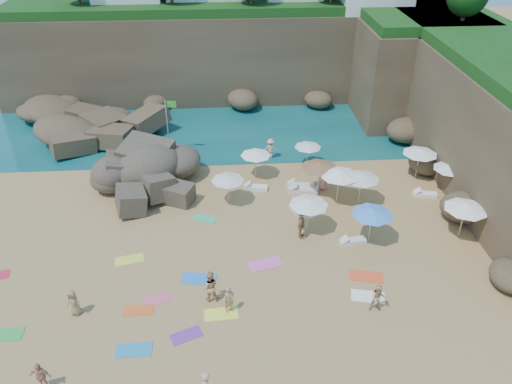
{
  "coord_description": "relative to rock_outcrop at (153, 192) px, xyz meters",
  "views": [
    {
      "loc": [
        0.21,
        -22.62,
        18.38
      ],
      "look_at": [
        2.0,
        3.0,
        2.0
      ],
      "focal_mm": 35.0,
      "sensor_mm": 36.0,
      "label": 1
    }
  ],
  "objects": [
    {
      "name": "towel_1",
      "position": [
        1.21,
        -10.46,
        0.01
      ],
      "size": [
        1.62,
        1.21,
        0.03
      ],
      "primitive_type": "cube",
      "rotation": [
        0.0,
        0.0,
        0.38
      ],
      "color": "#E65978",
      "rests_on": "ground"
    },
    {
      "name": "towel_9",
      "position": [
        7.06,
        -8.08,
        0.02
      ],
      "size": [
        2.04,
        1.42,
        0.03
      ],
      "primitive_type": "cube",
      "rotation": [
        0.0,
        0.0,
        0.29
      ],
      "color": "pink",
      "rests_on": "ground"
    },
    {
      "name": "lounger_4",
      "position": [
        18.48,
        -1.81,
        0.12
      ],
      "size": [
        1.62,
        0.83,
        0.24
      ],
      "primitive_type": "cube",
      "rotation": [
        0.0,
        0.0,
        -0.21
      ],
      "color": "white",
      "rests_on": "ground"
    },
    {
      "name": "towel_11",
      "position": [
        3.64,
        -3.46,
        0.01
      ],
      "size": [
        1.65,
        1.26,
        0.03
      ],
      "primitive_type": "cube",
      "rotation": [
        0.0,
        0.0,
        -0.41
      ],
      "color": "#35BB79",
      "rests_on": "ground"
    },
    {
      "name": "cliff_corner",
      "position": [
        21.86,
        13.31,
        4.0
      ],
      "size": [
        10.0,
        12.0,
        8.0
      ],
      "primitive_type": "cube",
      "color": "brown",
      "rests_on": "ground"
    },
    {
      "name": "parasol_10",
      "position": [
        13.37,
        -6.4,
        2.1
      ],
      "size": [
        2.42,
        2.42,
        2.29
      ],
      "color": "silver",
      "rests_on": "ground"
    },
    {
      "name": "cliff_right",
      "position": [
        23.86,
        1.31,
        4.0
      ],
      "size": [
        8.0,
        30.0,
        8.0
      ],
      "primitive_type": "cube",
      "color": "brown",
      "rests_on": "ground"
    },
    {
      "name": "towel_6",
      "position": [
        2.92,
        -12.92,
        0.01
      ],
      "size": [
        1.62,
        1.22,
        0.03
      ],
      "primitive_type": "cube",
      "rotation": [
        0.0,
        0.0,
        0.39
      ],
      "color": "#782E98",
      "rests_on": "ground"
    },
    {
      "name": "parasol_5",
      "position": [
        5.18,
        -1.71,
        1.89
      ],
      "size": [
        2.17,
        2.17,
        2.05
      ],
      "color": "silver",
      "rests_on": "ground"
    },
    {
      "name": "towel_3",
      "position": [
        -5.65,
        -12.29,
        0.01
      ],
      "size": [
        1.66,
        0.85,
        0.03
      ],
      "primitive_type": "cube",
      "rotation": [
        0.0,
        0.0,
        0.02
      ],
      "color": "green",
      "rests_on": "ground"
    },
    {
      "name": "rock_outcrop",
      "position": [
        0.0,
        0.0,
        0.0
      ],
      "size": [
        8.45,
        7.3,
        2.86
      ],
      "primitive_type": null,
      "rotation": [
        0.0,
        0.0,
        -0.31
      ],
      "color": "brown",
      "rests_on": "ground"
    },
    {
      "name": "person_lie_5",
      "position": [
        12.31,
        -11.95,
        0.3
      ],
      "size": [
        0.9,
        1.64,
        0.6
      ],
      "primitive_type": "imported",
      "rotation": [
        0.0,
        0.0,
        -0.09
      ],
      "color": "tan",
      "rests_on": "ground"
    },
    {
      "name": "parasol_9",
      "position": [
        9.88,
        -5.12,
        2.05
      ],
      "size": [
        2.37,
        2.37,
        2.24
      ],
      "color": "silver",
      "rests_on": "ground"
    },
    {
      "name": "person_lie_2",
      "position": [
        -2.57,
        -11.14,
        0.19
      ],
      "size": [
        1.07,
        1.59,
        0.39
      ],
      "primitive_type": "imported",
      "rotation": [
        0.0,
        0.0,
        -0.27
      ],
      "color": "#957A4A",
      "rests_on": "ground"
    },
    {
      "name": "lounger_5",
      "position": [
        12.39,
        -6.53,
        0.12
      ],
      "size": [
        1.62,
        0.76,
        0.24
      ],
      "primitive_type": "cube",
      "rotation": [
        0.0,
        0.0,
        0.16
      ],
      "color": "silver",
      "rests_on": "ground"
    },
    {
      "name": "person_stand_5",
      "position": [
        -2.99,
        1.3,
        0.76
      ],
      "size": [
        1.45,
        0.98,
        1.52
      ],
      "primitive_type": "imported",
      "rotation": [
        0.0,
        0.0,
        0.45
      ],
      "color": "#B86A5C",
      "rests_on": "ground"
    },
    {
      "name": "towel_10",
      "position": [
        12.45,
        -9.47,
        0.02
      ],
      "size": [
        1.94,
        1.3,
        0.03
      ],
      "primitive_type": "cube",
      "rotation": [
        0.0,
        0.0,
        -0.25
      ],
      "color": "#F35126",
      "rests_on": "ground"
    },
    {
      "name": "parasol_11",
      "position": [
        18.89,
        -6.35,
        2.17
      ],
      "size": [
        2.5,
        2.5,
        2.36
      ],
      "color": "silver",
      "rests_on": "ground"
    },
    {
      "name": "parasol_3",
      "position": [
        20.03,
        -1.39,
        1.94
      ],
      "size": [
        2.24,
        2.24,
        2.12
      ],
      "color": "silver",
      "rests_on": "ground"
    },
    {
      "name": "parasol_1",
      "position": [
        7.22,
        1.56,
        1.88
      ],
      "size": [
        2.17,
        2.17,
        2.05
      ],
      "color": "silver",
      "rests_on": "ground"
    },
    {
      "name": "flag_pole",
      "position": [
        0.92,
        5.64,
        2.8
      ],
      "size": [
        0.85,
        0.21,
        4.39
      ],
      "color": "silver",
      "rests_on": "ground"
    },
    {
      "name": "parasol_7",
      "position": [
        9.8,
        -5.09,
        1.72
      ],
      "size": [
        1.98,
        1.98,
        1.87
      ],
      "color": "silver",
      "rests_on": "ground"
    },
    {
      "name": "lounger_0",
      "position": [
        7.09,
        -0.16,
        0.13
      ],
      "size": [
        1.73,
        0.9,
        0.26
      ],
      "primitive_type": "cube",
      "rotation": [
        0.0,
        0.0,
        -0.23
      ],
      "color": "white",
      "rests_on": "ground"
    },
    {
      "name": "parasol_4",
      "position": [
        18.66,
        0.62,
        2.1
      ],
      "size": [
        2.42,
        2.42,
        2.29
      ],
      "color": "silver",
      "rests_on": "ground"
    },
    {
      "name": "towel_4",
      "position": [
        -0.55,
        -7.19,
        0.01
      ],
      "size": [
        1.74,
        1.14,
        0.03
      ],
      "primitive_type": "cube",
      "rotation": [
        0.0,
        0.0,
        0.23
      ],
      "color": "#DDEB3E",
      "rests_on": "ground"
    },
    {
      "name": "towel_0",
      "position": [
        0.57,
        -13.62,
        0.01
      ],
      "size": [
        1.65,
        0.86,
        0.03
      ],
      "primitive_type": "cube",
      "rotation": [
        0.0,
        0.0,
        0.03
      ],
      "color": "teal",
      "rests_on": "ground"
    },
    {
      "name": "person_stand_2",
      "position": [
        8.53,
        4.29,
        0.79
      ],
      "size": [
        1.08,
        0.59,
        1.58
      ],
      "primitive_type": "imported",
      "rotation": [
        0.0,
        0.0,
        2.97
      ],
      "color": "#F7A68C",
      "rests_on": "ground"
    },
    {
      "name": "ground",
      "position": [
        4.86,
        -6.69,
        0.0
      ],
      "size": [
        120.0,
        120.0,
        0.0
      ],
      "primitive_type": "plane",
      "color": "tan",
      "rests_on": "ground"
    },
    {
      "name": "towel_8",
      "position": [
        3.42,
        -9.04,
        0.02
      ],
      "size": [
        1.97,
        1.2,
        0.03
      ],
      "primitive_type": "cube",
      "rotation": [
        0.0,
        0.0,
        -0.16
      ],
      "color": "blue",
      "rests_on": "ground"
    },
    {
      "name": "person_stand_3",
      "position": [
        9.4,
        -5.77,
        0.89
      ],
      "size": [
        0.76,
        1.13,
        1.78
      ],
      "primitive_type": "imported",
      "rotation": [
        0.0,
        0.0,
        1.23
      ],
      "color": "#926D49",
      "rests_on": "ground"
    },
    {
      "name": "lounger_1",
      "position": [
        10.2,
        -0.22,
        0.14
      ],
      "size": [
        1.92,
        1.12,
        0.28
      ],
      "primitive_type": "cube",
      "rotation": [
        0.0,
        0.0,
        -0.3
      ],
      "color": "silver",
      "rests_on": "ground"
    },
    {
      "name": "lounger_3",
      "position": [
        10.24,
        -2.93,
        0.13
      ],
      "size": [
        1.74,
        0.81,
        0.26
      ],
      "primitive_type": "cube",
      "rotation": [
        0.0,
        0.0,
        0.16
      ],
      "color": "white",
      "rests_on": "ground"
    },
    {
      "name": "parasol_2",
      "position": [
        11.12,
        2.86,
        1.7
      ],
      "size": [
        1.96,
        1.96,
        1.85
      ],
      "color": "silver",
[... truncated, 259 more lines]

